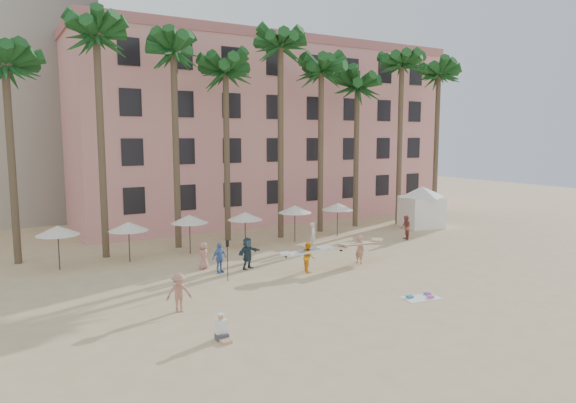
{
  "coord_description": "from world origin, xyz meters",
  "views": [
    {
      "loc": [
        -16.3,
        -19.43,
        7.76
      ],
      "look_at": [
        -1.35,
        6.0,
        4.0
      ],
      "focal_mm": 32.0,
      "sensor_mm": 36.0,
      "label": 1
    }
  ],
  "objects_px": {
    "pink_hotel": "(258,134)",
    "cabana": "(422,203)",
    "carrier_yellow": "(360,247)",
    "carrier_white": "(308,256)"
  },
  "relations": [
    {
      "from": "pink_hotel",
      "to": "cabana",
      "type": "distance_m",
      "value": 17.23
    },
    {
      "from": "carrier_yellow",
      "to": "carrier_white",
      "type": "distance_m",
      "value": 3.72
    },
    {
      "from": "pink_hotel",
      "to": "carrier_white",
      "type": "height_order",
      "value": "pink_hotel"
    },
    {
      "from": "pink_hotel",
      "to": "carrier_yellow",
      "type": "xyz_separation_m",
      "value": [
        -3.92,
        -21.12,
        -6.99
      ]
    },
    {
      "from": "cabana",
      "to": "carrier_white",
      "type": "relative_size",
      "value": 1.83
    },
    {
      "from": "pink_hotel",
      "to": "cabana",
      "type": "xyz_separation_m",
      "value": [
        8.7,
        -13.64,
        -5.93
      ]
    },
    {
      "from": "carrier_yellow",
      "to": "carrier_white",
      "type": "height_order",
      "value": "carrier_yellow"
    },
    {
      "from": "pink_hotel",
      "to": "carrier_yellow",
      "type": "bearing_deg",
      "value": -100.52
    },
    {
      "from": "carrier_yellow",
      "to": "carrier_white",
      "type": "relative_size",
      "value": 1.18
    },
    {
      "from": "pink_hotel",
      "to": "cabana",
      "type": "relative_size",
      "value": 6.44
    }
  ]
}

